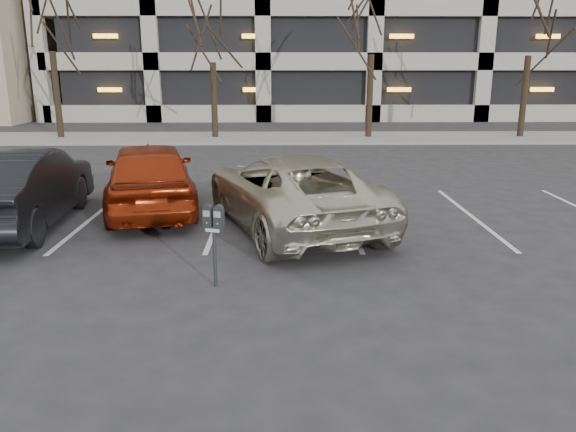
# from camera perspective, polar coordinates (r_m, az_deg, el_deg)

# --- Properties ---
(ground) EXTENTS (140.00, 140.00, 0.00)m
(ground) POSITION_cam_1_polar(r_m,az_deg,el_deg) (10.23, -0.43, -3.44)
(ground) COLOR #28282B
(ground) RESTS_ON ground
(sidewalk) EXTENTS (80.00, 4.00, 0.12)m
(sidewalk) POSITION_cam_1_polar(r_m,az_deg,el_deg) (25.90, -0.72, 7.94)
(sidewalk) COLOR gray
(sidewalk) RESTS_ON ground
(stall_lines) EXTENTS (16.90, 5.20, 0.00)m
(stall_lines) POSITION_cam_1_polar(r_m,az_deg,el_deg) (12.50, -6.94, -0.08)
(stall_lines) COLOR silver
(stall_lines) RESTS_ON ground
(tree_b) EXTENTS (3.32, 3.32, 7.55)m
(tree_b) POSITION_cam_1_polar(r_m,az_deg,el_deg) (25.97, -7.81, 19.76)
(tree_b) COLOR black
(tree_b) RESTS_ON ground
(tree_c) EXTENTS (3.66, 3.66, 8.31)m
(tree_c) POSITION_cam_1_polar(r_m,az_deg,el_deg) (26.18, 8.65, 20.91)
(tree_c) COLOR black
(tree_c) RESTS_ON ground
(tree_d) EXTENTS (3.61, 3.61, 8.20)m
(tree_d) POSITION_cam_1_polar(r_m,az_deg,el_deg) (28.12, 23.72, 19.29)
(tree_d) COLOR black
(tree_d) RESTS_ON ground
(parking_meter) EXTENTS (0.34, 0.21, 1.25)m
(parking_meter) POSITION_cam_1_polar(r_m,az_deg,el_deg) (8.34, -7.56, -0.98)
(parking_meter) COLOR black
(parking_meter) RESTS_ON ground
(suv_silver) EXTENTS (4.16, 5.99, 1.52)m
(suv_silver) POSITION_cam_1_polar(r_m,az_deg,el_deg) (11.51, 0.40, 2.57)
(suv_silver) COLOR beige
(suv_silver) RESTS_ON ground
(car_red) EXTENTS (2.98, 5.13, 1.64)m
(car_red) POSITION_cam_1_polar(r_m,az_deg,el_deg) (13.15, -13.85, 3.98)
(car_red) COLOR #98290D
(car_red) RESTS_ON ground
(car_dark) EXTENTS (2.09, 5.11, 1.65)m
(car_dark) POSITION_cam_1_polar(r_m,az_deg,el_deg) (12.77, -25.69, 2.62)
(car_dark) COLOR black
(car_dark) RESTS_ON ground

